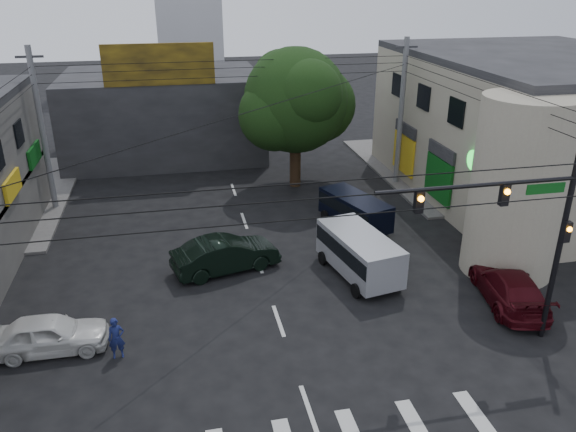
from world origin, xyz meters
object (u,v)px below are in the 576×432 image
object	(u,v)px
utility_pole_far_left	(43,132)
white_compact	(49,334)
dark_sedan	(226,254)
utility_pole_far_right	(401,114)
traffic_gantry	(522,222)
silver_minivan	(359,256)
traffic_officer	(116,338)
maroon_sedan	(509,287)
navy_van	(355,212)
street_tree	(296,101)

from	to	relation	value
utility_pole_far_left	white_compact	distance (m)	14.84
utility_pole_far_left	white_compact	size ratio (longest dim) A/B	2.24
utility_pole_far_left	dark_sedan	world-z (taller)	utility_pole_far_left
utility_pole_far_right	white_compact	world-z (taller)	utility_pole_far_right
traffic_gantry	dark_sedan	size ratio (longest dim) A/B	1.40
silver_minivan	traffic_officer	distance (m)	10.91
traffic_gantry	traffic_officer	xyz separation A→B (m)	(-13.82, 1.97, -4.04)
maroon_sedan	utility_pole_far_left	bearing A→B (deg)	-24.98
white_compact	navy_van	xyz separation A→B (m)	(14.07, 8.05, 0.19)
utility_pole_far_left	utility_pole_far_right	world-z (taller)	same
traffic_gantry	utility_pole_far_right	world-z (taller)	utility_pole_far_right
street_tree	maroon_sedan	distance (m)	17.21
navy_van	traffic_officer	xyz separation A→B (m)	(-11.68, -8.93, -0.10)
street_tree	silver_minivan	distance (m)	12.98
white_compact	traffic_officer	bearing A→B (deg)	-109.60
utility_pole_far_right	silver_minivan	distance (m)	13.33
navy_van	traffic_officer	bearing A→B (deg)	108.49
traffic_gantry	silver_minivan	distance (m)	7.84
silver_minivan	maroon_sedan	bearing A→B (deg)	-133.24
dark_sedan	traffic_gantry	bearing A→B (deg)	-143.49
traffic_gantry	maroon_sedan	distance (m)	5.07
street_tree	traffic_gantry	xyz separation A→B (m)	(3.82, -18.00, -0.64)
street_tree	traffic_officer	distance (m)	19.47
white_compact	utility_pole_far_right	bearing A→B (deg)	-52.59
utility_pole_far_left	silver_minivan	xyz separation A→B (m)	(14.71, -11.19, -3.59)
maroon_sedan	traffic_officer	distance (m)	15.56
utility_pole_far_right	silver_minivan	world-z (taller)	utility_pole_far_right
street_tree	dark_sedan	distance (m)	12.71
dark_sedan	silver_minivan	bearing A→B (deg)	-121.56
street_tree	maroon_sedan	bearing A→B (deg)	-70.39
dark_sedan	white_compact	distance (m)	8.31
utility_pole_far_right	white_compact	bearing A→B (deg)	-143.15
street_tree	white_compact	world-z (taller)	street_tree
utility_pole_far_right	silver_minivan	size ratio (longest dim) A/B	1.84
dark_sedan	silver_minivan	size ratio (longest dim) A/B	1.03
white_compact	silver_minivan	distance (m)	12.95
white_compact	traffic_gantry	bearing A→B (deg)	-99.39
maroon_sedan	traffic_officer	world-z (taller)	traffic_officer
dark_sedan	maroon_sedan	size ratio (longest dim) A/B	0.97
utility_pole_far_right	navy_van	size ratio (longest dim) A/B	1.94
white_compact	maroon_sedan	world-z (taller)	maroon_sedan
dark_sedan	maroon_sedan	bearing A→B (deg)	-129.45
dark_sedan	traffic_officer	bearing A→B (deg)	127.10
utility_pole_far_left	white_compact	xyz separation A→B (m)	(2.11, -14.16, -3.90)
traffic_officer	navy_van	bearing A→B (deg)	32.05
utility_pole_far_left	dark_sedan	size ratio (longest dim) A/B	1.79
utility_pole_far_left	utility_pole_far_right	size ratio (longest dim) A/B	1.00
silver_minivan	traffic_officer	world-z (taller)	silver_minivan
utility_pole_far_right	traffic_officer	distance (m)	22.65
street_tree	utility_pole_far_left	distance (m)	14.56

